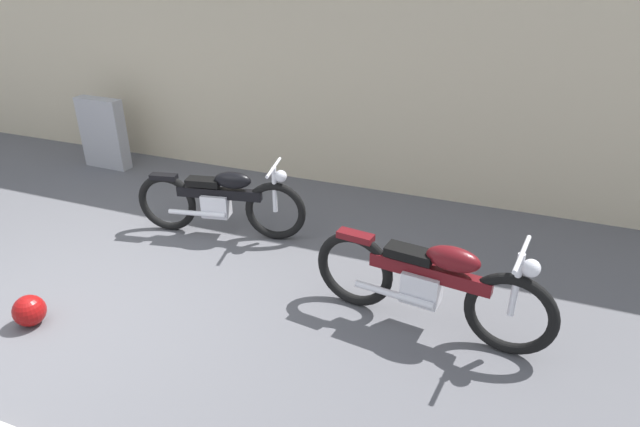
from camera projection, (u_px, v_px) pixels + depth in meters
The scene contains 6 objects.
ground_plane at pixel (62, 319), 4.87m from camera, with size 40.00×40.00×0.00m, color #56565B.
building_wall at pixel (255, 54), 7.42m from camera, with size 18.00×0.30×3.37m, color beige.
stone_marker at pixel (103, 133), 8.00m from camera, with size 0.73×0.20×1.05m, color #9E9EA3.
helmet at pixel (29, 311), 4.75m from camera, with size 0.28×0.28×0.28m, color maroon.
motorcycle_maroon at pixel (430, 283), 4.57m from camera, with size 2.13×0.60×0.96m.
motorcycle_black at pixel (221, 201), 6.11m from camera, with size 1.97×0.65×0.89m.
Camera 1 is at (3.60, -2.81, 3.03)m, focal length 30.23 mm.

